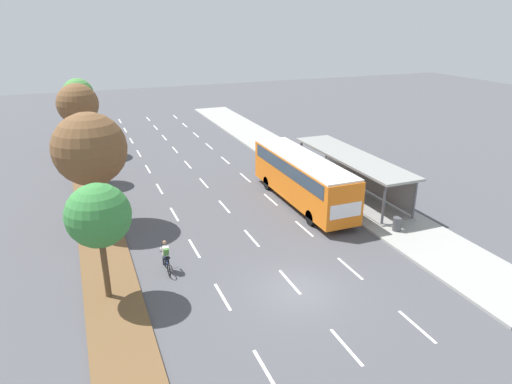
# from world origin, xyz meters

# --- Properties ---
(ground_plane) EXTENTS (140.00, 140.00, 0.00)m
(ground_plane) POSITION_xyz_m (0.00, 0.00, 0.00)
(ground_plane) COLOR #4C4C51
(median_strip) EXTENTS (2.60, 52.00, 0.12)m
(median_strip) POSITION_xyz_m (-8.30, 20.00, 0.06)
(median_strip) COLOR brown
(median_strip) RESTS_ON ground
(sidewalk_right) EXTENTS (4.50, 52.00, 0.15)m
(sidewalk_right) POSITION_xyz_m (9.25, 20.00, 0.07)
(sidewalk_right) COLOR #9E9E99
(sidewalk_right) RESTS_ON ground
(lane_divider_left) EXTENTS (0.14, 49.15, 0.01)m
(lane_divider_left) POSITION_xyz_m (-3.50, 19.08, 0.00)
(lane_divider_left) COLOR white
(lane_divider_left) RESTS_ON ground
(lane_divider_center) EXTENTS (0.14, 49.15, 0.01)m
(lane_divider_center) POSITION_xyz_m (0.00, 19.08, 0.00)
(lane_divider_center) COLOR white
(lane_divider_center) RESTS_ON ground
(lane_divider_right) EXTENTS (0.14, 49.15, 0.01)m
(lane_divider_right) POSITION_xyz_m (3.50, 19.08, 0.00)
(lane_divider_right) COLOR white
(lane_divider_right) RESTS_ON ground
(bus_shelter) EXTENTS (2.90, 12.00, 2.86)m
(bus_shelter) POSITION_xyz_m (9.53, 10.01, 1.87)
(bus_shelter) COLOR gray
(bus_shelter) RESTS_ON sidewalk_right
(bus) EXTENTS (2.54, 11.29, 3.37)m
(bus) POSITION_xyz_m (5.25, 9.91, 2.07)
(bus) COLOR orange
(bus) RESTS_ON ground
(cyclist) EXTENTS (0.46, 1.82, 1.71)m
(cyclist) POSITION_xyz_m (-5.44, 4.18, 0.79)
(cyclist) COLOR black
(cyclist) RESTS_ON ground
(median_tree_nearest) EXTENTS (2.88, 2.88, 5.54)m
(median_tree_nearest) POSITION_xyz_m (-8.46, 2.78, 4.19)
(median_tree_nearest) COLOR brown
(median_tree_nearest) RESTS_ON median_strip
(median_tree_second) EXTENTS (4.38, 4.38, 7.07)m
(median_tree_second) POSITION_xyz_m (-8.25, 11.25, 4.99)
(median_tree_second) COLOR brown
(median_tree_second) RESTS_ON median_strip
(median_tree_third) EXTENTS (2.90, 2.90, 5.04)m
(median_tree_third) POSITION_xyz_m (-8.38, 19.72, 3.69)
(median_tree_third) COLOR brown
(median_tree_third) RESTS_ON median_strip
(median_tree_fourth) EXTENTS (3.73, 3.73, 6.59)m
(median_tree_fourth) POSITION_xyz_m (-8.35, 28.18, 4.83)
(median_tree_fourth) COLOR brown
(median_tree_fourth) RESTS_ON median_strip
(median_tree_fifth) EXTENTS (3.23, 3.23, 6.03)m
(median_tree_fifth) POSITION_xyz_m (-8.05, 36.65, 4.51)
(median_tree_fifth) COLOR brown
(median_tree_fifth) RESTS_ON median_strip
(trash_bin) EXTENTS (0.52, 0.52, 0.85)m
(trash_bin) POSITION_xyz_m (8.45, 3.50, 0.57)
(trash_bin) COLOR #4C4C51
(trash_bin) RESTS_ON sidewalk_right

